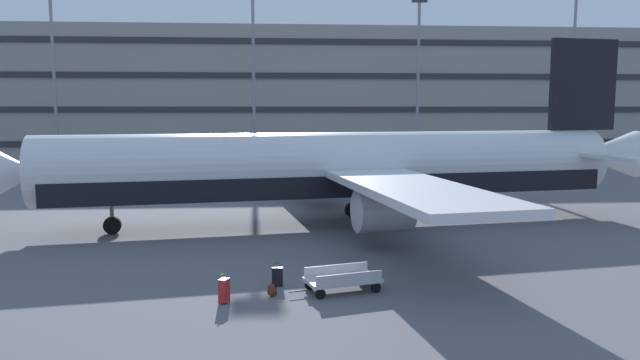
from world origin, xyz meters
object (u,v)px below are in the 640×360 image
at_px(suitcase_orange, 277,276).
at_px(baggage_cart, 342,280).
at_px(airliner, 346,168).
at_px(backpack_small, 272,290).
at_px(suitcase_teal, 224,290).

xyz_separation_m(suitcase_orange, baggage_cart, (2.30, -0.82, 0.05)).
bearing_deg(airliner, backpack_small, -107.58).
height_order(suitcase_orange, baggage_cart, suitcase_orange).
xyz_separation_m(suitcase_orange, backpack_small, (-0.20, -1.22, -0.15)).
distance_m(backpack_small, baggage_cart, 2.55).
relative_size(suitcase_orange, suitcase_teal, 0.88).
bearing_deg(suitcase_teal, backpack_small, 20.07).
relative_size(airliner, baggage_cart, 11.28).
height_order(suitcase_orange, backpack_small, suitcase_orange).
bearing_deg(backpack_small, baggage_cart, 9.08).
bearing_deg(airliner, suitcase_orange, -108.39).
bearing_deg(baggage_cart, suitcase_teal, -166.55).
bearing_deg(suitcase_orange, backpack_small, -99.44).
bearing_deg(airliner, baggage_cart, -97.31).
distance_m(airliner, baggage_cart, 13.01).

